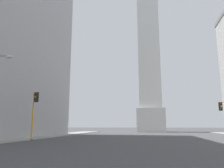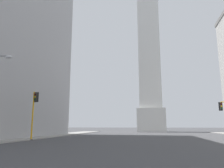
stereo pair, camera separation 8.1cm
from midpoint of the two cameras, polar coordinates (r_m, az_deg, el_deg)
The scene contains 3 objects.
sidewalk_left at distance 31.40m, azimuth -25.30°, elevation -13.03°, with size 5.00×77.24×0.15m, color gray.
obelisk at distance 74.36m, azimuth 9.35°, elevation 15.19°, with size 8.13×8.13×71.79m.
traffic_light_mid_left at distance 30.83m, azimuth -19.75°, elevation -5.91°, with size 0.78×0.51×6.30m.
Camera 1 is at (0.14, -2.57, 1.85)m, focal length 35.00 mm.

